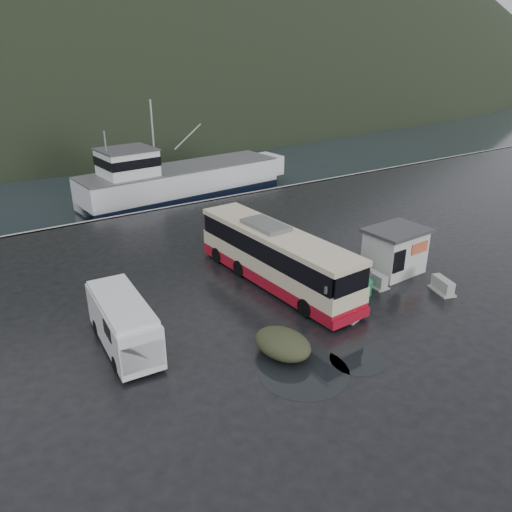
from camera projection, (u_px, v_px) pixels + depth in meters
ground at (273, 315)px, 25.84m from camera, size 160.00×160.00×0.00m
quay_edge at (136, 213)px, 41.28m from camera, size 160.00×0.60×1.50m
coach_bus at (275, 283)px, 29.32m from camera, size 3.67×12.35×3.45m
white_van at (126, 346)px, 23.17m from camera, size 2.36×6.00×2.46m
waste_bin_left at (360, 296)px, 27.76m from camera, size 1.19×1.19×1.34m
waste_bin_right at (351, 284)px, 29.08m from camera, size 1.43×1.43×1.53m
dome_tent at (282, 354)px, 22.56m from camera, size 2.58×3.22×1.13m
ticket_kiosk at (392, 272)px, 30.69m from camera, size 3.73×2.90×2.82m
jersey_barrier_a at (343, 317)px, 25.59m from camera, size 1.18×1.71×0.78m
jersey_barrier_b at (375, 286)px, 28.96m from camera, size 0.92×1.68×0.81m
jersey_barrier_c at (442, 292)px, 28.23m from camera, size 1.26×1.80×0.82m
fishing_trawler at (182, 184)px, 49.70m from camera, size 24.34×7.26×9.60m
puddles at (326, 320)px, 25.33m from camera, size 12.95×12.28×0.01m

